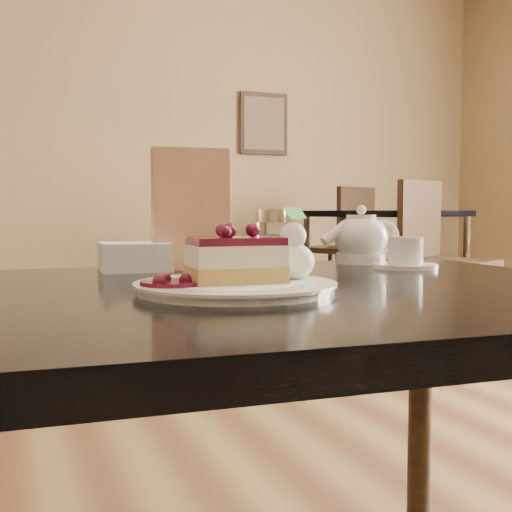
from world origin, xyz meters
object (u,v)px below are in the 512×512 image
object	(u,v)px
dessert_plate	(235,288)
bg_table_far_right	(383,311)
cheesecake_slice	(235,260)
tea_set	(369,243)
main_table	(225,344)

from	to	relation	value
dessert_plate	bg_table_far_right	xyz separation A→B (m)	(2.32, 3.27, -0.64)
cheesecake_slice	tea_set	world-z (taller)	tea_set
dessert_plate	bg_table_far_right	size ratio (longest dim) A/B	0.12
main_table	cheesecake_slice	xyz separation A→B (m)	(-0.00, -0.05, 0.11)
dessert_plate	tea_set	bearing A→B (deg)	38.93
main_table	tea_set	distance (m)	0.47
tea_set	bg_table_far_right	world-z (taller)	bg_table_far_right
bg_table_far_right	main_table	bearing A→B (deg)	-148.80
dessert_plate	cheesecake_slice	world-z (taller)	cheesecake_slice
cheesecake_slice	main_table	bearing A→B (deg)	90.00
main_table	bg_table_far_right	world-z (taller)	bg_table_far_right
cheesecake_slice	tea_set	distance (m)	0.49
dessert_plate	bg_table_far_right	bearing A→B (deg)	54.60
main_table	dessert_plate	world-z (taller)	dessert_plate
main_table	bg_table_far_right	bearing A→B (deg)	57.01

